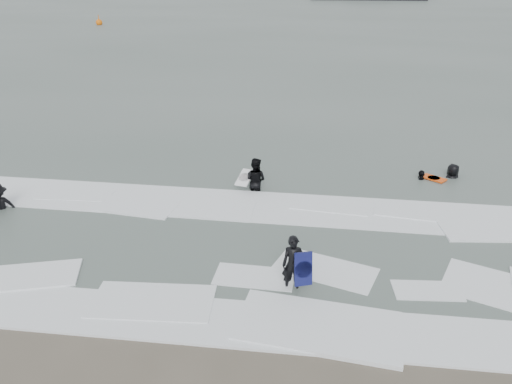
# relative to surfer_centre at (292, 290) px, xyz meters

# --- Properties ---
(ground) EXTENTS (320.00, 320.00, 0.00)m
(ground) POSITION_rel_surfer_centre_xyz_m (-1.58, -1.04, 0.00)
(ground) COLOR brown
(ground) RESTS_ON ground
(sea) EXTENTS (320.00, 320.00, 0.00)m
(sea) POSITION_rel_surfer_centre_xyz_m (-1.58, 78.96, 0.06)
(sea) COLOR #47544C
(sea) RESTS_ON ground
(surfer_centre) EXTENTS (0.65, 0.46, 1.68)m
(surfer_centre) POSITION_rel_surfer_centre_xyz_m (0.00, 0.00, 0.00)
(surfer_centre) COLOR black
(surfer_centre) RESTS_ON ground
(surfer_wading) EXTENTS (1.07, 0.93, 1.90)m
(surfer_wading) POSITION_rel_surfer_centre_xyz_m (-1.98, 6.56, 0.00)
(surfer_wading) COLOR black
(surfer_wading) RESTS_ON ground
(surfer_breaker) EXTENTS (1.42, 1.16, 1.91)m
(surfer_breaker) POSITION_rel_surfer_centre_xyz_m (-10.91, 3.39, 0.00)
(surfer_breaker) COLOR black
(surfer_breaker) RESTS_ON ground
(surfer_right_near) EXTENTS (0.76, 1.00, 1.58)m
(surfer_right_near) POSITION_rel_surfer_centre_xyz_m (4.74, 8.59, 0.00)
(surfer_right_near) COLOR black
(surfer_right_near) RESTS_ON ground
(surfer_right_far) EXTENTS (1.03, 0.89, 1.78)m
(surfer_right_far) POSITION_rel_surfer_centre_xyz_m (6.06, 8.95, 0.00)
(surfer_right_far) COLOR black
(surfer_right_far) RESTS_ON ground
(surf_foam) EXTENTS (30.03, 9.06, 0.09)m
(surf_foam) POSITION_rel_surfer_centre_xyz_m (-1.58, 2.66, 0.04)
(surf_foam) COLOR white
(surf_foam) RESTS_ON ground
(bodyboards) EXTENTS (8.50, 9.44, 1.25)m
(bodyboards) POSITION_rel_surfer_centre_xyz_m (1.05, 5.02, 0.50)
(bodyboards) COLOR #0F134A
(bodyboards) RESTS_ON ground
(buoy) EXTENTS (1.00, 1.00, 1.65)m
(buoy) POSITION_rel_surfer_centre_xyz_m (-34.97, 65.56, 0.42)
(buoy) COLOR orange
(buoy) RESTS_ON ground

